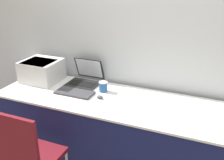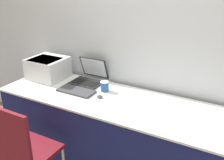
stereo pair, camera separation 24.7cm
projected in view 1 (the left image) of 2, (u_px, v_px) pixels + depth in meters
name	position (u px, v px, depth m)	size (l,w,h in m)	color
wall_back	(143.00, 36.00, 2.62)	(8.00, 0.05, 2.60)	silver
table	(127.00, 136.00, 2.60)	(2.62, 0.73, 0.77)	#191E51
printer	(42.00, 70.00, 2.88)	(0.39, 0.37, 0.24)	silver
laptop_left	(85.00, 78.00, 2.85)	(0.33, 0.34, 0.25)	black
external_keyboard	(75.00, 93.00, 2.61)	(0.38, 0.18, 0.02)	#3D3D42
coffee_cup	(103.00, 87.00, 2.65)	(0.09, 0.09, 0.10)	#285699
mouse	(100.00, 97.00, 2.51)	(0.07, 0.04, 0.03)	#4C4C51
chair	(25.00, 152.00, 2.11)	(0.46, 0.41, 0.94)	maroon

